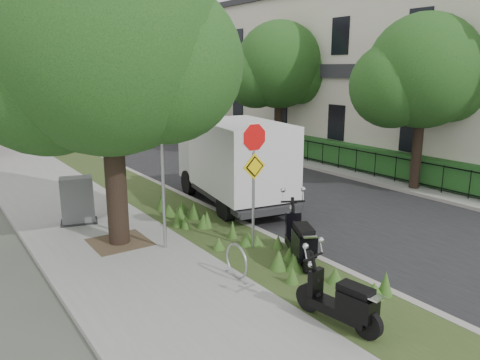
% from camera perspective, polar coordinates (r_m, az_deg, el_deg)
% --- Properties ---
extents(ground, '(120.00, 120.00, 0.00)m').
position_cam_1_polar(ground, '(12.16, 8.66, -8.10)').
color(ground, '#4C5147').
rests_on(ground, ground).
extents(sidewalk_near, '(3.50, 60.00, 0.12)m').
position_cam_1_polar(sidewalk_near, '(19.04, -22.74, -0.86)').
color(sidewalk_near, gray).
rests_on(sidewalk_near, ground).
extents(verge, '(2.00, 60.00, 0.12)m').
position_cam_1_polar(verge, '(19.74, -14.95, 0.23)').
color(verge, '#30411C').
rests_on(verge, ground).
extents(kerb_near, '(0.20, 60.00, 0.13)m').
position_cam_1_polar(kerb_near, '(20.08, -12.27, 0.62)').
color(kerb_near, '#9E9991').
rests_on(kerb_near, ground).
extents(road, '(7.00, 60.00, 0.01)m').
position_cam_1_polar(road, '(21.62, -3.67, 1.66)').
color(road, black).
rests_on(road, ground).
extents(kerb_far, '(0.20, 60.00, 0.13)m').
position_cam_1_polar(kerb_far, '(23.55, 3.65, 2.80)').
color(kerb_far, '#9E9991').
rests_on(kerb_far, ground).
extents(footpath_far, '(3.20, 60.00, 0.12)m').
position_cam_1_polar(footpath_far, '(24.63, 6.77, 3.19)').
color(footpath_far, gray).
rests_on(footpath_far, ground).
extents(street_tree_main, '(6.21, 5.54, 7.66)m').
position_cam_1_polar(street_tree_main, '(11.66, -16.33, 14.74)').
color(street_tree_main, black).
rests_on(street_tree_main, ground).
extents(bare_post, '(0.08, 0.08, 4.00)m').
position_cam_1_polar(bare_post, '(11.24, -9.44, 1.38)').
color(bare_post, '#A5A8AD').
rests_on(bare_post, ground).
extents(bike_hoop, '(0.06, 0.78, 0.77)m').
position_cam_1_polar(bike_hoop, '(9.97, -0.41, -9.85)').
color(bike_hoop, '#A5A8AD').
rests_on(bike_hoop, ground).
extents(sign_assembly, '(0.94, 0.08, 3.22)m').
position_cam_1_polar(sign_assembly, '(11.07, 1.71, 2.46)').
color(sign_assembly, '#A5A8AD').
rests_on(sign_assembly, ground).
extents(fence_far, '(0.04, 24.00, 1.00)m').
position_cam_1_polar(fence_far, '(23.88, 5.00, 4.39)').
color(fence_far, black).
rests_on(fence_far, ground).
extents(hedge_far, '(1.00, 24.00, 1.10)m').
position_cam_1_polar(hedge_far, '(24.33, 6.28, 4.53)').
color(hedge_far, '#1A4A1B').
rests_on(hedge_far, footpath_far).
extents(terrace_houses, '(7.40, 26.40, 8.20)m').
position_cam_1_polar(terrace_houses, '(26.52, 12.52, 12.61)').
color(terrace_houses, beige).
rests_on(terrace_houses, ground).
extents(far_tree_a, '(4.60, 4.10, 6.22)m').
position_cam_1_polar(far_tree_a, '(17.96, 21.23, 11.63)').
color(far_tree_a, black).
rests_on(far_tree_a, ground).
extents(far_tree_b, '(4.83, 4.31, 6.56)m').
position_cam_1_polar(far_tree_b, '(23.45, 4.60, 13.31)').
color(far_tree_b, black).
rests_on(far_tree_b, ground).
extents(far_tree_c, '(4.37, 3.89, 5.93)m').
position_cam_1_polar(far_tree_c, '(30.10, -5.27, 12.56)').
color(far_tree_c, black).
rests_on(far_tree_c, ground).
extents(scooter_near, '(0.52, 1.75, 0.83)m').
position_cam_1_polar(scooter_near, '(8.38, 12.86, -14.79)').
color(scooter_near, black).
rests_on(scooter_near, ground).
extents(scooter_far, '(1.06, 1.83, 0.95)m').
position_cam_1_polar(scooter_far, '(10.73, 7.46, -7.75)').
color(scooter_far, black).
rests_on(scooter_far, ground).
extents(box_truck, '(2.93, 5.59, 2.41)m').
position_cam_1_polar(box_truck, '(15.12, -0.69, 2.56)').
color(box_truck, '#262628').
rests_on(box_truck, ground).
extents(utility_cabinet, '(1.14, 0.91, 1.33)m').
position_cam_1_polar(utility_cabinet, '(14.08, -19.19, -2.44)').
color(utility_cabinet, '#262628').
rests_on(utility_cabinet, ground).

